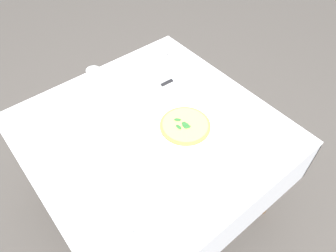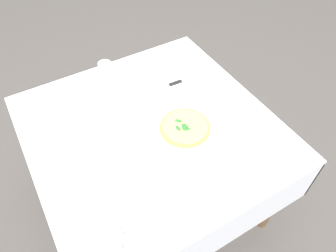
% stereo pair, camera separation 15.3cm
% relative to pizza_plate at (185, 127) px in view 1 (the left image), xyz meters
% --- Properties ---
extents(ground_plane, '(8.00, 8.00, 0.00)m').
position_rel_pizza_plate_xyz_m(ground_plane, '(-0.13, 0.10, -0.74)').
color(ground_plane, '#4C4742').
extents(dining_table, '(1.18, 1.18, 0.73)m').
position_rel_pizza_plate_xyz_m(dining_table, '(-0.13, 0.10, -0.13)').
color(dining_table, white).
rests_on(dining_table, ground_plane).
extents(pizza_plate, '(0.32, 0.32, 0.02)m').
position_rel_pizza_plate_xyz_m(pizza_plate, '(0.00, 0.00, 0.00)').
color(pizza_plate, white).
rests_on(pizza_plate, dining_table).
extents(pizza, '(0.25, 0.25, 0.02)m').
position_rel_pizza_plate_xyz_m(pizza, '(-0.00, 0.00, 0.01)').
color(pizza, '#C68E47').
rests_on(pizza, pizza_plate).
extents(coffee_cup_near_right, '(0.13, 0.13, 0.06)m').
position_rel_pizza_plate_xyz_m(coffee_cup_near_right, '(-0.53, -0.33, 0.01)').
color(coffee_cup_near_right, white).
rests_on(coffee_cup_near_right, dining_table).
extents(coffee_cup_center_back, '(0.13, 0.13, 0.07)m').
position_rel_pizza_plate_xyz_m(coffee_cup_center_back, '(0.33, 0.48, 0.02)').
color(coffee_cup_center_back, white).
rests_on(coffee_cup_center_back, dining_table).
extents(coffee_cup_right_edge, '(0.13, 0.13, 0.07)m').
position_rel_pizza_plate_xyz_m(coffee_cup_right_edge, '(-0.43, -0.09, 0.02)').
color(coffee_cup_right_edge, white).
rests_on(coffee_cup_right_edge, dining_table).
extents(water_glass_left_edge, '(0.07, 0.07, 0.10)m').
position_rel_pizza_plate_xyz_m(water_glass_left_edge, '(-0.17, 0.57, 0.03)').
color(water_glass_left_edge, white).
rests_on(water_glass_left_edge, dining_table).
extents(napkin_folded, '(0.23, 0.14, 0.02)m').
position_rel_pizza_plate_xyz_m(napkin_folded, '(0.18, 0.30, -0.00)').
color(napkin_folded, white).
rests_on(napkin_folded, dining_table).
extents(dinner_knife, '(0.20, 0.03, 0.01)m').
position_rel_pizza_plate_xyz_m(dinner_knife, '(0.18, 0.30, 0.01)').
color(dinner_knife, silver).
rests_on(dinner_knife, napkin_folded).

